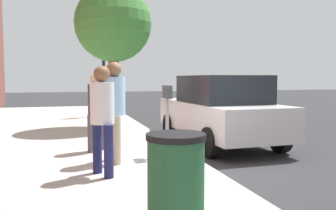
# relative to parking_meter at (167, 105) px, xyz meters

# --- Properties ---
(ground_plane) EXTENTS (80.00, 80.00, 0.00)m
(ground_plane) POSITION_rel_parking_meter_xyz_m (-0.27, -0.50, -1.17)
(ground_plane) COLOR #2B2B2D
(ground_plane) RESTS_ON ground
(sidewalk_slab) EXTENTS (28.00, 6.00, 0.15)m
(sidewalk_slab) POSITION_rel_parking_meter_xyz_m (-0.27, 2.50, -1.09)
(sidewalk_slab) COLOR #A8A59E
(sidewalk_slab) RESTS_ON ground_plane
(parking_meter) EXTENTS (0.36, 0.12, 1.41)m
(parking_meter) POSITION_rel_parking_meter_xyz_m (0.00, 0.00, 0.00)
(parking_meter) COLOR gray
(parking_meter) RESTS_ON sidewalk_slab
(pedestrian_at_meter) EXTENTS (0.55, 0.40, 1.85)m
(pedestrian_at_meter) POSITION_rel_parking_meter_xyz_m (-0.25, 1.08, 0.09)
(pedestrian_at_meter) COLOR tan
(pedestrian_at_meter) RESTS_ON sidewalk_slab
(pedestrian_bystander) EXTENTS (0.50, 0.38, 1.74)m
(pedestrian_bystander) POSITION_rel_parking_meter_xyz_m (-1.12, 1.38, 0.01)
(pedestrian_bystander) COLOR #191E4C
(pedestrian_bystander) RESTS_ON sidewalk_slab
(parking_officer) EXTENTS (0.40, 0.41, 1.67)m
(parking_officer) POSITION_rel_parking_meter_xyz_m (0.87, 1.31, -0.05)
(parking_officer) COLOR #47474C
(parking_officer) RESTS_ON sidewalk_slab
(parked_sedan_near) EXTENTS (4.46, 2.08, 1.77)m
(parked_sedan_near) POSITION_rel_parking_meter_xyz_m (1.63, -1.85, -0.27)
(parked_sedan_near) COLOR silver
(parked_sedan_near) RESTS_ON ground_plane
(street_tree) EXTENTS (2.40, 2.40, 4.46)m
(street_tree) POSITION_rel_parking_meter_xyz_m (4.55, 0.49, 2.21)
(street_tree) COLOR brown
(street_tree) RESTS_ON sidewalk_slab
(traffic_signal) EXTENTS (0.24, 0.44, 3.60)m
(traffic_signal) POSITION_rel_parking_meter_xyz_m (8.10, 0.35, 1.41)
(traffic_signal) COLOR black
(traffic_signal) RESTS_ON sidewalk_slab
(trash_bin) EXTENTS (0.59, 0.59, 1.01)m
(trash_bin) POSITION_rel_parking_meter_xyz_m (-3.51, 0.89, -0.51)
(trash_bin) COLOR #1E4C2D
(trash_bin) RESTS_ON sidewalk_slab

